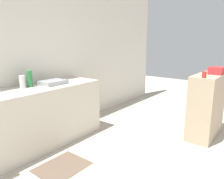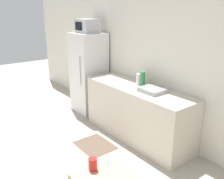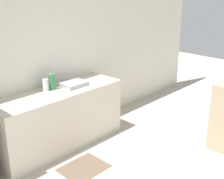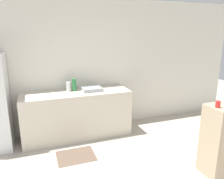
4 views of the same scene
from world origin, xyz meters
name	(u,v)px [view 4 (image 4 of 4)]	position (x,y,z in m)	size (l,w,h in m)	color
wall_back	(59,68)	(0.00, 3.39, 1.30)	(8.00, 0.06, 2.60)	silver
counter	(77,114)	(0.25, 3.03, 0.44)	(2.01, 0.64, 0.88)	beige
sink_basin	(92,89)	(0.55, 3.04, 0.91)	(0.37, 0.31, 0.06)	#9EA3A8
bottle_tall	(74,85)	(0.24, 3.14, 1.00)	(0.08, 0.08, 0.24)	#2D7F42
bottle_short	(69,87)	(0.13, 3.15, 0.97)	(0.08, 0.08, 0.18)	silver
jar	(218,104)	(1.75, 1.17, 1.06)	(0.06, 0.06, 0.09)	red
kitchen_rug	(76,156)	(0.07, 2.30, 0.00)	(0.61, 0.49, 0.01)	brown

